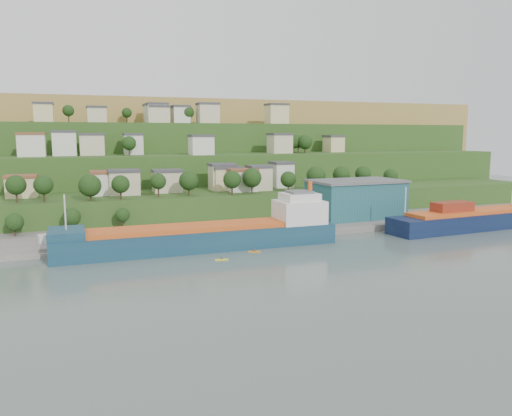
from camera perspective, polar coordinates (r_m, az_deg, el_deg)
name	(u,v)px	position (r m, az deg, el deg)	size (l,w,h in m)	color
ground	(273,253)	(128.55, 1.93, -5.11)	(500.00, 500.00, 0.00)	#4C5D59
quay	(298,228)	(161.46, 4.82, -2.35)	(220.00, 26.00, 4.00)	slate
pebble_beach	(46,251)	(141.42, -22.91, -4.53)	(40.00, 18.00, 2.40)	slate
hillside	(163,187)	(289.99, -10.59, 2.32)	(360.00, 210.25, 96.00)	#284719
cargo_ship_near	(209,237)	(133.07, -5.36, -3.33)	(74.43, 12.30, 19.11)	#133049
cargo_ship_far	(485,219)	(178.18, 24.73, -1.15)	(67.00, 15.60, 18.04)	#0C1436
warehouse	(356,198)	(173.43, 11.31, 1.08)	(31.82, 20.36, 12.80)	#1F535F
caravan	(52,240)	(141.42, -22.28, -3.36)	(6.62, 2.76, 3.09)	silver
dinghy	(102,246)	(135.13, -17.19, -4.14)	(3.72, 1.40, 0.74)	silver
kayak_orange	(254,251)	(129.05, -0.18, -4.94)	(3.35, 1.66, 0.84)	orange
kayak_yellow	(222,259)	(121.22, -3.94, -5.84)	(3.25, 0.94, 0.80)	yellow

